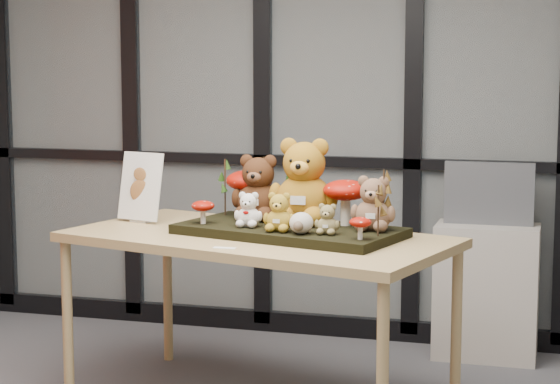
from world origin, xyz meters
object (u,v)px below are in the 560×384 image
(monitor, at_px, (489,193))
(bear_white_bow, at_px, (249,208))
(bear_pooh_yellow, at_px, (304,176))
(bear_beige_small, at_px, (327,217))
(bear_brown_medium, at_px, (258,184))
(cabinet, at_px, (486,291))
(display_table, at_px, (258,249))
(mushroom_back_right, at_px, (346,200))
(bear_small_yellow, at_px, (279,210))
(mushroom_back_left, at_px, (249,191))
(diorama_tray, at_px, (289,231))
(sign_holder, at_px, (141,189))
(mushroom_front_left, at_px, (203,211))
(plush_cream_hedgehog, at_px, (301,222))
(mushroom_front_right, at_px, (360,227))
(bear_tan_back, at_px, (373,200))

(monitor, bearing_deg, bear_white_bow, -130.36)
(bear_pooh_yellow, height_order, bear_beige_small, bear_pooh_yellow)
(bear_pooh_yellow, relative_size, bear_brown_medium, 1.28)
(bear_beige_small, bearing_deg, bear_brown_medium, 157.51)
(cabinet, distance_m, monitor, 0.54)
(display_table, height_order, bear_beige_small, bear_beige_small)
(mushroom_back_right, distance_m, cabinet, 1.32)
(bear_small_yellow, relative_size, bear_white_bow, 1.09)
(mushroom_back_left, bearing_deg, mushroom_back_right, -15.06)
(bear_brown_medium, height_order, bear_small_yellow, bear_brown_medium)
(bear_white_bow, height_order, mushroom_back_right, mushroom_back_right)
(bear_small_yellow, bearing_deg, bear_beige_small, 10.96)
(diorama_tray, bearing_deg, monitor, 68.87)
(bear_pooh_yellow, bearing_deg, mushroom_back_right, 8.62)
(cabinet, xyz_separation_m, monitor, (0.00, 0.02, 0.54))
(mushroom_back_right, bearing_deg, bear_small_yellow, -136.34)
(bear_brown_medium, bearing_deg, sign_holder, -165.87)
(diorama_tray, relative_size, monitor, 2.11)
(mushroom_front_left, bearing_deg, mushroom_back_left, 63.29)
(bear_white_bow, distance_m, bear_beige_small, 0.41)
(mushroom_back_left, relative_size, mushroom_back_right, 1.07)
(bear_brown_medium, bearing_deg, cabinet, 57.58)
(bear_white_bow, xyz_separation_m, mushroom_front_left, (-0.23, 0.02, -0.03))
(mushroom_back_right, bearing_deg, mushroom_front_left, -168.06)
(plush_cream_hedgehog, xyz_separation_m, cabinet, (0.72, 1.28, -0.56))
(mushroom_front_right, bearing_deg, monitor, 72.16)
(bear_brown_medium, bearing_deg, mushroom_front_left, -119.94)
(bear_beige_small, xyz_separation_m, monitor, (0.61, 1.28, -0.03))
(sign_holder, bearing_deg, monitor, 44.80)
(bear_brown_medium, height_order, mushroom_front_left, bear_brown_medium)
(mushroom_front_right, relative_size, cabinet, 0.14)
(diorama_tray, bearing_deg, bear_pooh_yellow, 87.48)
(bear_tan_back, height_order, mushroom_front_right, bear_tan_back)
(mushroom_front_right, distance_m, monitor, 1.44)
(display_table, relative_size, bear_white_bow, 10.90)
(bear_white_bow, xyz_separation_m, bear_beige_small, (0.40, -0.10, -0.01))
(bear_pooh_yellow, relative_size, bear_white_bow, 2.47)
(sign_holder, bearing_deg, mushroom_back_left, 21.07)
(display_table, distance_m, diorama_tray, 0.17)
(plush_cream_hedgehog, bearing_deg, mushroom_front_right, 1.80)
(mushroom_front_right, bearing_deg, bear_white_bow, 161.51)
(monitor, bearing_deg, bear_tan_back, -111.20)
(bear_brown_medium, xyz_separation_m, cabinet, (1.03, 0.93, -0.68))
(display_table, height_order, plush_cream_hedgehog, plush_cream_hedgehog)
(bear_tan_back, distance_m, sign_holder, 1.23)
(bear_small_yellow, height_order, mushroom_back_left, mushroom_back_left)
(cabinet, bearing_deg, plush_cream_hedgehog, -119.31)
(mushroom_back_right, height_order, mushroom_front_left, mushroom_back_right)
(mushroom_front_left, relative_size, sign_holder, 0.35)
(mushroom_back_left, height_order, mushroom_front_right, mushroom_back_left)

